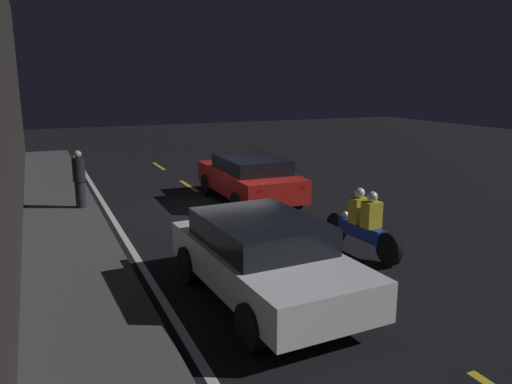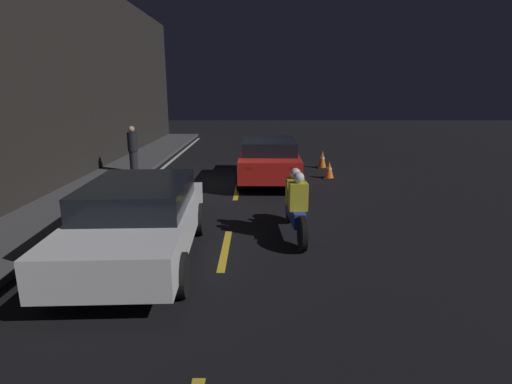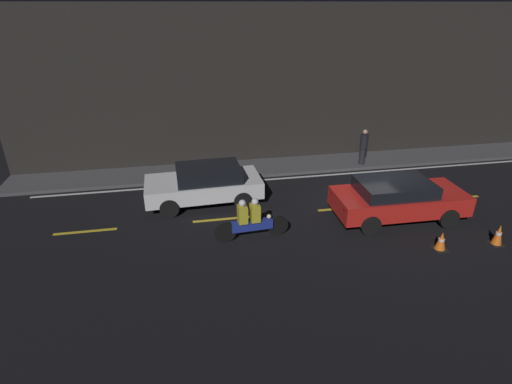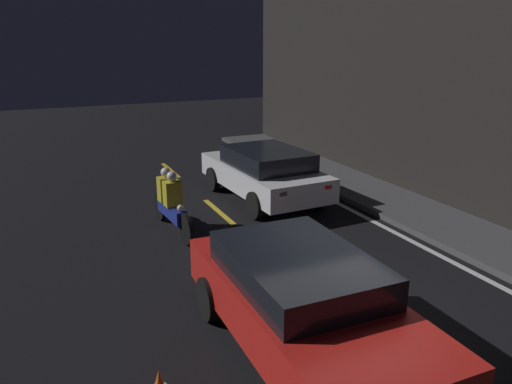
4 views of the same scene
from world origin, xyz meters
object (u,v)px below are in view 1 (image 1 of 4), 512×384
(motorcycle, at_px, (363,224))
(pedestrian, at_px, (79,179))
(traffic_cone_near, at_px, (303,185))
(traffic_cone_mid, at_px, (278,174))
(taxi_red, at_px, (249,177))
(sedan_white, at_px, (264,256))

(motorcycle, distance_m, pedestrian, 7.97)
(traffic_cone_near, distance_m, traffic_cone_mid, 1.89)
(motorcycle, bearing_deg, traffic_cone_near, -20.59)
(traffic_cone_mid, bearing_deg, pedestrian, 101.51)
(taxi_red, height_order, traffic_cone_mid, taxi_red)
(taxi_red, relative_size, motorcycle, 1.87)
(traffic_cone_mid, relative_size, pedestrian, 0.43)
(motorcycle, relative_size, traffic_cone_mid, 3.48)
(taxi_red, bearing_deg, motorcycle, -174.67)
(sedan_white, xyz_separation_m, pedestrian, (7.27, 2.28, 0.19))
(traffic_cone_mid, height_order, pedestrian, pedestrian)
(traffic_cone_mid, xyz_separation_m, pedestrian, (-1.40, 6.89, 0.61))
(taxi_red, bearing_deg, pedestrian, 80.51)
(pedestrian, bearing_deg, sedan_white, -162.60)
(traffic_cone_near, bearing_deg, taxi_red, 100.60)
(taxi_red, height_order, pedestrian, pedestrian)
(traffic_cone_near, bearing_deg, traffic_cone_mid, -1.92)
(motorcycle, distance_m, traffic_cone_near, 5.83)
(taxi_red, relative_size, traffic_cone_near, 7.50)
(motorcycle, xyz_separation_m, pedestrian, (6.07, 5.16, 0.29))
(pedestrian, bearing_deg, motorcycle, -139.61)
(sedan_white, distance_m, pedestrian, 7.62)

